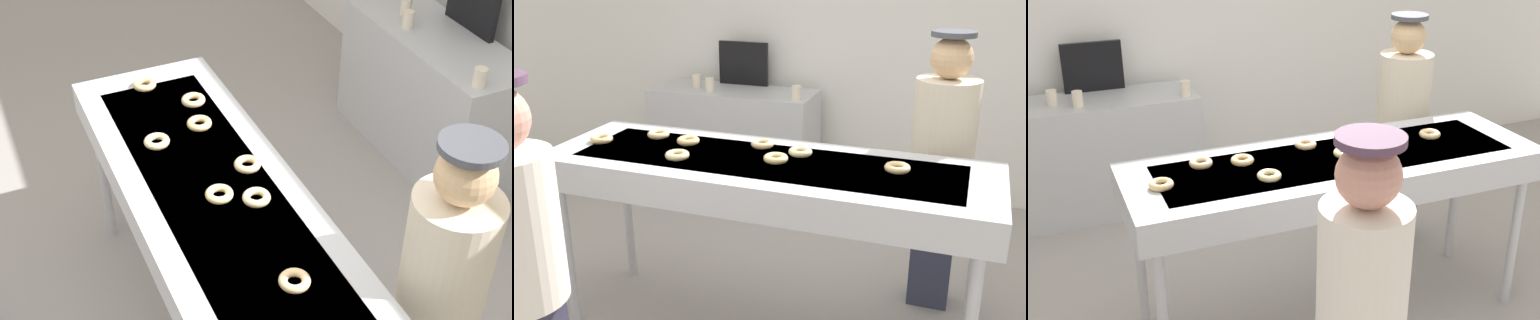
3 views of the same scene
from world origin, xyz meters
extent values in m
cube|color=white|center=(0.00, 2.42, 1.51)|extent=(8.00, 0.12, 3.01)
cube|color=#B7BABF|center=(0.00, 0.00, 0.96)|extent=(2.36, 0.77, 0.18)
cube|color=slate|center=(0.00, 0.00, 1.01)|extent=(2.00, 0.54, 0.08)
cylinder|color=#B7BABF|center=(-1.08, -0.30, 0.44)|extent=(0.06, 0.06, 0.87)
cylinder|color=#B7BABF|center=(-1.08, 0.30, 0.44)|extent=(0.06, 0.06, 0.87)
cylinder|color=#B7BABF|center=(1.08, 0.30, 0.44)|extent=(0.06, 0.06, 0.87)
torus|color=#F0C48C|center=(-0.09, 0.20, 1.07)|extent=(0.18, 0.18, 0.04)
torus|color=#F2CE90|center=(0.66, 0.07, 1.07)|extent=(0.13, 0.13, 0.04)
torus|color=beige|center=(-0.44, -0.13, 1.07)|extent=(0.15, 0.15, 0.04)
torus|color=#F3C982|center=(-0.51, 0.12, 1.07)|extent=(0.15, 0.15, 0.04)
torus|color=beige|center=(0.14, 0.14, 1.07)|extent=(0.15, 0.15, 0.04)
torus|color=#F0D48B|center=(0.06, 0.00, 1.07)|extent=(0.18, 0.18, 0.04)
torus|color=#E7C38B|center=(-0.73, 0.17, 1.07)|extent=(0.18, 0.18, 0.04)
torus|color=#E7C282|center=(-0.98, -0.02, 1.07)|extent=(0.16, 0.16, 0.04)
cube|color=#2F334A|center=(0.84, 0.65, 0.44)|extent=(0.24, 0.18, 0.88)
cylinder|color=beige|center=(0.84, 0.65, 1.14)|extent=(0.36, 0.36, 0.53)
sphere|color=tan|center=(0.84, 0.65, 1.52)|extent=(0.23, 0.23, 0.23)
cylinder|color=#41444B|center=(0.84, 0.65, 1.65)|extent=(0.24, 0.24, 0.03)
cube|color=#B7BABF|center=(-1.03, 1.97, 0.46)|extent=(1.45, 0.57, 0.93)
cylinder|color=beige|center=(-1.20, 1.84, 0.99)|extent=(0.08, 0.08, 0.12)
cylinder|color=beige|center=(-1.37, 1.94, 0.99)|extent=(0.08, 0.08, 0.12)
cylinder|color=beige|center=(-0.40, 1.80, 0.99)|extent=(0.08, 0.08, 0.12)
cube|color=black|center=(-1.03, 2.21, 1.12)|extent=(0.46, 0.04, 0.39)
camera|label=1|loc=(2.42, -0.88, 3.15)|focal=51.60mm
camera|label=2|loc=(0.99, -2.67, 2.06)|focal=40.98mm
camera|label=3|loc=(-1.54, -3.02, 2.47)|focal=46.32mm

